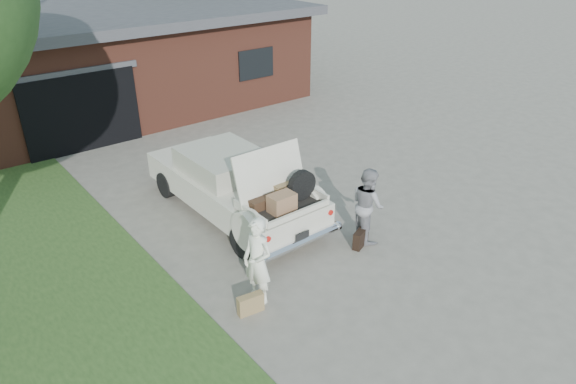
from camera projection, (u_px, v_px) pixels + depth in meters
ground at (307, 252)px, 10.19m from camera, size 90.00×90.00×0.00m
house at (116, 58)px, 17.93m from camera, size 12.80×7.80×3.30m
sedan at (233, 184)px, 11.30m from camera, size 1.93×4.84×1.97m
woman_left at (258, 262)px, 8.53m from camera, size 0.49×0.64×1.59m
woman_right at (368, 204)px, 10.31m from camera, size 0.79×0.90×1.57m
suitcase_left at (251, 304)px, 8.52m from camera, size 0.47×0.21×0.35m
suitcase_right at (361, 238)px, 10.31m from camera, size 0.50×0.32×0.37m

